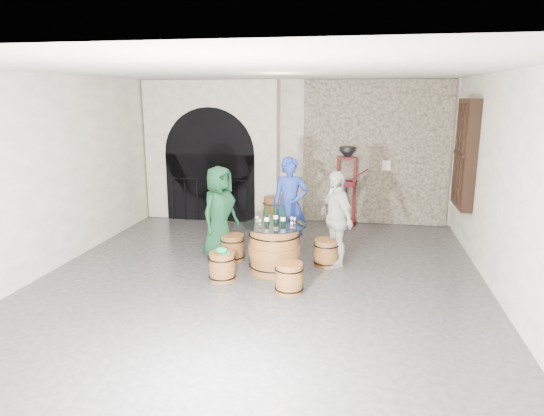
% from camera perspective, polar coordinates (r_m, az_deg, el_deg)
% --- Properties ---
extents(ground, '(8.00, 8.00, 0.00)m').
position_cam_1_polar(ground, '(7.74, -1.48, -8.53)').
color(ground, '#2D2D2F').
rests_on(ground, ground).
extents(wall_back, '(8.00, 0.00, 8.00)m').
position_cam_1_polar(wall_back, '(11.21, 2.75, 6.69)').
color(wall_back, silver).
rests_on(wall_back, ground).
extents(wall_front, '(8.00, 0.00, 8.00)m').
position_cam_1_polar(wall_front, '(3.62, -15.03, -7.72)').
color(wall_front, silver).
rests_on(wall_front, ground).
extents(wall_left, '(0.00, 8.00, 8.00)m').
position_cam_1_polar(wall_left, '(8.73, -24.69, 3.65)').
color(wall_left, silver).
rests_on(wall_left, ground).
extents(wall_right, '(0.00, 8.00, 8.00)m').
position_cam_1_polar(wall_right, '(7.42, 25.95, 2.04)').
color(wall_right, silver).
rests_on(wall_right, ground).
extents(ceiling, '(8.00, 8.00, 0.00)m').
position_cam_1_polar(ceiling, '(7.20, -1.63, 15.85)').
color(ceiling, beige).
rests_on(ceiling, wall_back).
extents(stone_facing_panel, '(3.20, 0.12, 3.18)m').
position_cam_1_polar(stone_facing_panel, '(11.05, 12.05, 6.32)').
color(stone_facing_panel, gray).
rests_on(stone_facing_panel, ground).
extents(arched_opening, '(3.10, 0.60, 3.19)m').
position_cam_1_polar(arched_opening, '(11.37, -7.02, 6.61)').
color(arched_opening, silver).
rests_on(arched_opening, ground).
extents(shuttered_window, '(0.23, 1.10, 2.00)m').
position_cam_1_polar(shuttered_window, '(9.68, 21.74, 5.94)').
color(shuttered_window, black).
rests_on(shuttered_window, wall_right).
extents(barrel_table, '(1.04, 1.04, 0.80)m').
position_cam_1_polar(barrel_table, '(8.01, 0.29, -4.75)').
color(barrel_table, brown).
rests_on(barrel_table, ground).
extents(barrel_stool_left, '(0.43, 0.43, 0.46)m').
position_cam_1_polar(barrel_stool_left, '(8.62, -4.66, -4.66)').
color(barrel_stool_left, brown).
rests_on(barrel_stool_left, ground).
extents(barrel_stool_far, '(0.43, 0.43, 0.46)m').
position_cam_1_polar(barrel_stool_far, '(8.91, 1.93, -4.03)').
color(barrel_stool_far, brown).
rests_on(barrel_stool_far, ground).
extents(barrel_stool_right, '(0.43, 0.43, 0.46)m').
position_cam_1_polar(barrel_stool_right, '(8.37, 6.38, -5.26)').
color(barrel_stool_right, brown).
rests_on(barrel_stool_right, ground).
extents(barrel_stool_near_right, '(0.43, 0.43, 0.46)m').
position_cam_1_polar(barrel_stool_near_right, '(7.22, 2.03, -8.22)').
color(barrel_stool_near_right, brown).
rests_on(barrel_stool_near_right, ground).
extents(barrel_stool_near_left, '(0.43, 0.43, 0.46)m').
position_cam_1_polar(barrel_stool_near_left, '(7.71, -5.90, -6.87)').
color(barrel_stool_near_left, brown).
rests_on(barrel_stool_near_left, ground).
extents(green_cap, '(0.23, 0.18, 0.10)m').
position_cam_1_polar(green_cap, '(7.62, -5.92, -4.97)').
color(green_cap, '#0E9B5D').
rests_on(green_cap, barrel_stool_near_left).
extents(person_green, '(0.82, 0.96, 1.66)m').
position_cam_1_polar(person_green, '(8.65, -6.19, -0.50)').
color(person_green, '#103A20').
rests_on(person_green, ground).
extents(person_blue, '(0.69, 0.49, 1.79)m').
position_cam_1_polar(person_blue, '(8.83, 2.12, 0.28)').
color(person_blue, navy).
rests_on(person_blue, ground).
extents(person_white, '(0.85, 1.03, 1.64)m').
position_cam_1_polar(person_white, '(8.26, 7.49, -1.25)').
color(person_white, beige).
rests_on(person_white, ground).
extents(wine_bottle_left, '(0.08, 0.08, 0.32)m').
position_cam_1_polar(wine_bottle_left, '(7.84, -0.63, -1.08)').
color(wine_bottle_left, black).
rests_on(wine_bottle_left, barrel_table).
extents(wine_bottle_center, '(0.08, 0.08, 0.32)m').
position_cam_1_polar(wine_bottle_center, '(7.85, 1.31, -1.07)').
color(wine_bottle_center, black).
rests_on(wine_bottle_center, barrel_table).
extents(wine_bottle_right, '(0.08, 0.08, 0.32)m').
position_cam_1_polar(wine_bottle_right, '(7.99, 0.45, -0.83)').
color(wine_bottle_right, black).
rests_on(wine_bottle_right, barrel_table).
extents(tasting_glass_a, '(0.05, 0.05, 0.10)m').
position_cam_1_polar(tasting_glass_a, '(7.88, -1.45, -1.64)').
color(tasting_glass_a, '#BF7225').
rests_on(tasting_glass_a, barrel_table).
extents(tasting_glass_b, '(0.05, 0.05, 0.10)m').
position_cam_1_polar(tasting_glass_b, '(7.98, 2.67, -1.45)').
color(tasting_glass_b, '#BF7225').
rests_on(tasting_glass_b, barrel_table).
extents(tasting_glass_c, '(0.05, 0.05, 0.10)m').
position_cam_1_polar(tasting_glass_c, '(8.19, -0.39, -1.07)').
color(tasting_glass_c, '#BF7225').
rests_on(tasting_glass_c, barrel_table).
extents(tasting_glass_d, '(0.05, 0.05, 0.10)m').
position_cam_1_polar(tasting_glass_d, '(8.02, 2.32, -1.38)').
color(tasting_glass_d, '#BF7225').
rests_on(tasting_glass_d, barrel_table).
extents(tasting_glass_e, '(0.05, 0.05, 0.10)m').
position_cam_1_polar(tasting_glass_e, '(7.71, 2.33, -1.98)').
color(tasting_glass_e, '#BF7225').
rests_on(tasting_glass_e, barrel_table).
extents(tasting_glass_f, '(0.05, 0.05, 0.10)m').
position_cam_1_polar(tasting_glass_f, '(8.06, -1.77, -1.31)').
color(tasting_glass_f, '#BF7225').
rests_on(tasting_glass_f, barrel_table).
extents(side_barrel, '(0.52, 0.52, 0.70)m').
position_cam_1_polar(side_barrel, '(10.59, 0.32, -0.58)').
color(side_barrel, brown).
rests_on(side_barrel, ground).
extents(corking_press, '(0.73, 0.46, 1.75)m').
position_cam_1_polar(corking_press, '(10.89, 8.75, 3.27)').
color(corking_press, '#520D12').
rests_on(corking_press, ground).
extents(control_box, '(0.18, 0.10, 0.22)m').
position_cam_1_polar(control_box, '(11.01, 13.30, 4.92)').
color(control_box, silver).
rests_on(control_box, wall_back).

